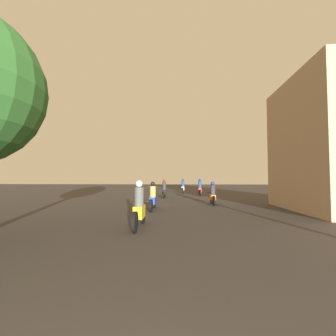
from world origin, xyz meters
name	(u,v)px	position (x,y,z in m)	size (l,w,h in m)	color
motorcycle_yellow	(139,209)	(-1.17, 7.45, 0.65)	(0.60, 2.11, 1.61)	black
motorcycle_blue	(153,199)	(-1.24, 11.72, 0.60)	(0.60, 2.07, 1.50)	black
motorcycle_orange	(213,195)	(2.26, 14.34, 0.59)	(0.60, 1.90, 1.46)	black
motorcycle_black	(164,190)	(-1.22, 19.37, 0.63)	(0.60, 1.96, 1.57)	black
motorcycle_red	(200,189)	(2.04, 21.63, 0.65)	(0.60, 2.06, 1.64)	black
motorcycle_silver	(183,187)	(0.44, 25.25, 0.65)	(0.60, 1.89, 1.61)	black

